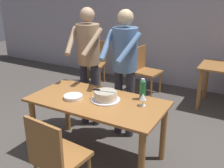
# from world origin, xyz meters

# --- Properties ---
(ground_plane) EXTENTS (14.00, 14.00, 0.00)m
(ground_plane) POSITION_xyz_m (0.00, 0.00, 0.00)
(ground_plane) COLOR #4C4742
(back_wall) EXTENTS (10.00, 0.12, 2.70)m
(back_wall) POSITION_xyz_m (0.00, 2.92, 1.35)
(back_wall) COLOR #ADA8B2
(back_wall) RESTS_ON ground_plane
(main_dining_table) EXTENTS (1.58, 0.79, 0.75)m
(main_dining_table) POSITION_xyz_m (0.00, 0.00, 0.63)
(main_dining_table) COLOR #9E6633
(main_dining_table) RESTS_ON ground_plane
(cake_on_platter) EXTENTS (0.34, 0.34, 0.11)m
(cake_on_platter) POSITION_xyz_m (0.09, 0.05, 0.80)
(cake_on_platter) COLOR silver
(cake_on_platter) RESTS_ON main_dining_table
(cake_knife) EXTENTS (0.27, 0.07, 0.02)m
(cake_knife) POSITION_xyz_m (0.02, 0.04, 0.87)
(cake_knife) COLOR silver
(cake_knife) RESTS_ON cake_on_platter
(plate_stack) EXTENTS (0.22, 0.22, 0.04)m
(plate_stack) POSITION_xyz_m (-0.26, -0.09, 0.77)
(plate_stack) COLOR white
(plate_stack) RESTS_ON main_dining_table
(wine_glass_near) EXTENTS (0.08, 0.08, 0.14)m
(wine_glass_near) POSITION_xyz_m (0.52, 0.12, 0.85)
(wine_glass_near) COLOR silver
(wine_glass_near) RESTS_ON main_dining_table
(water_bottle) EXTENTS (0.07, 0.07, 0.25)m
(water_bottle) POSITION_xyz_m (0.45, 0.28, 0.86)
(water_bottle) COLOR #1E6B38
(water_bottle) RESTS_ON main_dining_table
(person_cutting_cake) EXTENTS (0.47, 0.56, 1.72)m
(person_cutting_cake) POSITION_xyz_m (0.04, 0.61, 1.08)
(person_cutting_cake) COLOR #2D2D38
(person_cutting_cake) RESTS_ON ground_plane
(person_standing_beside) EXTENTS (0.46, 0.57, 1.72)m
(person_standing_beside) POSITION_xyz_m (-0.54, 0.64, 1.08)
(person_standing_beside) COLOR #2D2D38
(person_standing_beside) RESTS_ON ground_plane
(chair_near_side) EXTENTS (0.48, 0.48, 0.90)m
(chair_near_side) POSITION_xyz_m (0.03, -0.77, 0.49)
(chair_near_side) COLOR #9E6633
(chair_near_side) RESTS_ON ground_plane
(background_chair_0) EXTENTS (0.49, 0.49, 0.90)m
(background_chair_0) POSITION_xyz_m (-0.32, 2.20, 0.49)
(background_chair_0) COLOR #9E6633
(background_chair_0) RESTS_ON ground_plane
(background_chair_1) EXTENTS (0.55, 0.55, 0.90)m
(background_chair_1) POSITION_xyz_m (-1.45, 2.19, 0.49)
(background_chair_1) COLOR #9E6633
(background_chair_1) RESTS_ON ground_plane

